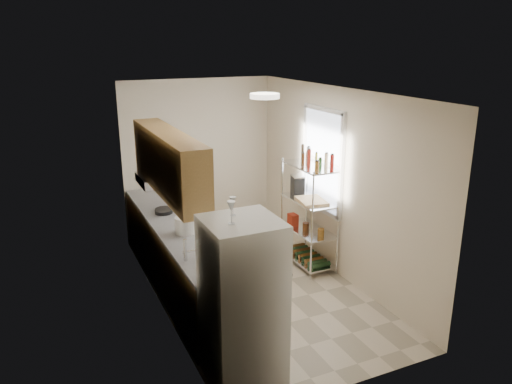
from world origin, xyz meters
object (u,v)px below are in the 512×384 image
Objects in this scene: refrigerator at (242,302)px; espresso_machine at (298,184)px; rice_cooker at (185,225)px; frying_pan_large at (164,210)px; cutting_board at (312,201)px.

espresso_machine is (1.86, 2.28, 0.33)m from refrigerator.
espresso_machine is (1.88, 0.55, 0.15)m from rice_cooker.
frying_pan_large is 0.53× the size of cutting_board.
espresso_machine is (0.01, 0.42, 0.12)m from cutting_board.
cutting_board is at bearing -19.54° from frying_pan_large.
frying_pan_large is 1.96m from espresso_machine.
refrigerator is at bearing -89.29° from rice_cooker.
refrigerator is 6.44× the size of rice_cooker.
refrigerator reaches higher than espresso_machine.
espresso_machine reaches higher than rice_cooker.
rice_cooker is 0.93× the size of espresso_machine.
cutting_board is at bearing 45.05° from refrigerator.
cutting_board is (1.91, -0.78, 0.11)m from frying_pan_large.
refrigerator is 1.74m from rice_cooker.
rice_cooker is 1.88m from cutting_board.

